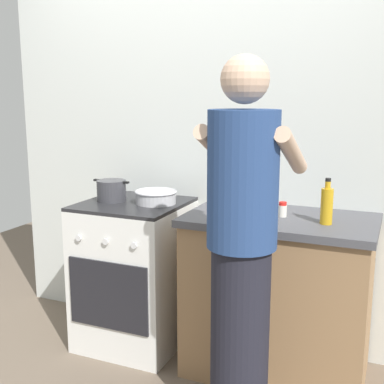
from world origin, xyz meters
The scene contains 10 objects.
ground centered at (0.00, 0.00, 0.00)m, with size 6.00×6.00×0.00m, color #6B5B4C.
back_wall centered at (0.20, 0.50, 1.25)m, with size 3.20×0.10×2.50m.
countertop centered at (0.55, 0.15, 0.45)m, with size 1.00×0.60×0.90m.
stove_range centered at (-0.35, 0.15, 0.45)m, with size 0.60×0.62×0.90m.
pot centered at (-0.49, 0.13, 0.96)m, with size 0.24×0.18×0.13m.
mixing_bowl centered at (-0.21, 0.18, 0.94)m, with size 0.25×0.25×0.08m.
utensil_crock centered at (0.36, 0.33, 1.00)m, with size 0.10×0.10×0.33m.
spice_bottle centered at (0.56, 0.15, 0.94)m, with size 0.04×0.04×0.08m.
oil_bottle centered at (0.80, 0.09, 1.00)m, with size 0.06×0.06×0.23m.
person centered at (0.52, -0.44, 0.86)m, with size 0.41×0.50×1.70m.
Camera 1 is at (1.13, -2.40, 1.54)m, focal length 46.42 mm.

